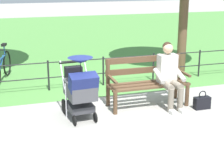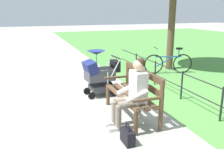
# 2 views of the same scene
# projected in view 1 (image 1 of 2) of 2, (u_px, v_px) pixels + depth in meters

# --- Properties ---
(ground_plane) EXTENTS (60.00, 60.00, 0.00)m
(ground_plane) POSITION_uv_depth(u_px,v_px,m) (125.00, 109.00, 6.65)
(ground_plane) COLOR #9E9B93
(grass_lawn) EXTENTS (40.00, 16.00, 0.01)m
(grass_lawn) POSITION_uv_depth(u_px,v_px,m) (58.00, 37.00, 14.74)
(grass_lawn) COLOR #518E42
(grass_lawn) RESTS_ON ground
(park_bench) EXTENTS (1.60, 0.60, 0.96)m
(park_bench) POSITION_uv_depth(u_px,v_px,m) (146.00, 79.00, 6.75)
(park_bench) COLOR brown
(park_bench) RESTS_ON ground
(person_on_bench) EXTENTS (0.53, 0.74, 1.28)m
(person_on_bench) POSITION_uv_depth(u_px,v_px,m) (169.00, 73.00, 6.61)
(person_on_bench) COLOR slate
(person_on_bench) RESTS_ON ground
(stroller) EXTENTS (0.56, 0.92, 1.15)m
(stroller) POSITION_uv_depth(u_px,v_px,m) (80.00, 87.00, 6.05)
(stroller) COLOR black
(stroller) RESTS_ON ground
(handbag) EXTENTS (0.32, 0.14, 0.37)m
(handbag) POSITION_uv_depth(u_px,v_px,m) (202.00, 103.00, 6.62)
(handbag) COLOR black
(handbag) RESTS_ON ground
(park_fence) EXTENTS (7.71, 0.04, 0.70)m
(park_fence) POSITION_uv_depth(u_px,v_px,m) (114.00, 67.00, 8.06)
(park_fence) COLOR black
(park_fence) RESTS_ON ground
(bicycle) EXTENTS (0.55, 1.62, 0.89)m
(bicycle) POSITION_uv_depth(u_px,v_px,m) (2.00, 67.00, 8.34)
(bicycle) COLOR black
(bicycle) RESTS_ON ground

